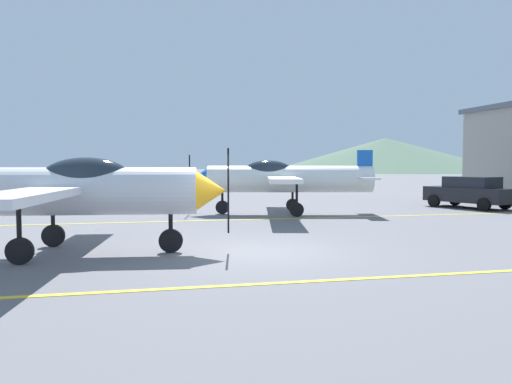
% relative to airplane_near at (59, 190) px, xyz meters
% --- Properties ---
extents(ground_plane, '(400.00, 400.00, 0.00)m').
position_rel_airplane_near_xyz_m(ground_plane, '(4.84, -0.71, -1.63)').
color(ground_plane, slate).
extents(apron_line_near, '(80.00, 0.16, 0.01)m').
position_rel_airplane_near_xyz_m(apron_line_near, '(4.84, -4.07, -1.63)').
color(apron_line_near, yellow).
rests_on(apron_line_near, ground_plane).
extents(apron_line_far, '(80.00, 0.16, 0.01)m').
position_rel_airplane_near_xyz_m(apron_line_far, '(4.84, 6.53, -1.63)').
color(apron_line_far, yellow).
rests_on(apron_line_far, ground_plane).
extents(airplane_near, '(8.44, 9.69, 2.90)m').
position_rel_airplane_near_xyz_m(airplane_near, '(0.00, 0.00, 0.00)').
color(airplane_near, silver).
rests_on(airplane_near, ground_plane).
extents(airplane_mid, '(8.47, 9.65, 2.90)m').
position_rel_airplane_near_xyz_m(airplane_mid, '(8.10, 8.48, 0.00)').
color(airplane_mid, white).
rests_on(airplane_mid, ground_plane).
extents(car_sedan, '(3.20, 4.66, 1.62)m').
position_rel_airplane_near_xyz_m(car_sedan, '(18.27, 9.28, -0.79)').
color(car_sedan, black).
rests_on(car_sedan, ground_plane).
extents(hill_centerleft, '(69.15, 69.15, 9.76)m').
position_rel_airplane_near_xyz_m(hill_centerleft, '(69.24, 118.80, 3.25)').
color(hill_centerleft, '#4C6651').
rests_on(hill_centerleft, ground_plane).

